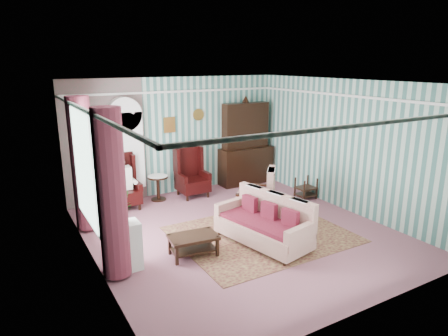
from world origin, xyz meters
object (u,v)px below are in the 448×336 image
bookcase (127,156)px  sofa (263,220)px  wingback_left (122,182)px  nest_table (306,188)px  seated_woman (122,184)px  coffee_table (193,245)px  floral_armchair (255,195)px  wingback_right (192,172)px  dresser_hutch (246,141)px  plant_stand (123,247)px  round_side_table (158,188)px

bookcase → sofa: size_ratio=1.21×
wingback_left → sofa: (1.69, -3.08, -0.15)m
nest_table → sofa: size_ratio=0.29×
bookcase → seated_woman: bearing=-122.7°
wingback_left → coffee_table: size_ratio=1.51×
seated_woman → floral_armchair: bearing=-40.0°
bookcase → wingback_right: size_ratio=1.79×
bookcase → dresser_hutch: (3.25, -0.12, 0.06)m
seated_woman → plant_stand: bearing=-106.2°
round_side_table → sofa: sofa is taller
coffee_table → wingback_right: bearing=64.5°
plant_stand → sofa: size_ratio=0.43×
seated_woman → sofa: (1.69, -3.08, -0.12)m
coffee_table → sofa: bearing=-9.3°
bookcase → sofa: 3.81m
dresser_hutch → round_side_table: (-2.60, -0.12, -0.88)m
seated_woman → wingback_right: bearing=0.0°
seated_woman → plant_stand: seated_woman is taller
floral_armchair → seated_woman: bearing=89.9°
wingback_right → sofa: 3.08m
nest_table → wingback_right: bearing=146.3°
dresser_hutch → wingback_left: (-3.50, -0.27, -0.55)m
bookcase → plant_stand: size_ratio=2.80×
bookcase → wingback_left: bookcase is taller
bookcase → wingback_left: 0.68m
wingback_right → sofa: (-0.06, -3.08, -0.15)m
bookcase → coffee_table: bearing=-87.7°
wingback_right → coffee_table: bearing=-115.5°
wingback_left → plant_stand: (-0.80, -2.75, -0.22)m
floral_armchair → coffee_table: bearing=155.9°
nest_table → plant_stand: 5.02m
wingback_right → coffee_table: 3.21m
sofa → coffee_table: bearing=68.7°
round_side_table → floral_armchair: size_ratio=0.60×
wingback_left → round_side_table: (0.90, 0.15, -0.33)m
wingback_right → seated_woman: size_ratio=1.06×
round_side_table → bookcase: bearing=159.7°
sofa → floral_armchair: bearing=-39.9°
wingback_left → plant_stand: wingback_left is taller
wingback_right → plant_stand: bearing=-132.8°
dresser_hutch → wingback_left: bearing=-175.6°
dresser_hutch → floral_armchair: (-1.20, -2.20, -0.68)m
sofa → floral_armchair: (0.61, 1.15, 0.03)m
round_side_table → nest_table: round_side_table is taller
dresser_hutch → seated_woman: bearing=-175.6°
plant_stand → floral_armchair: bearing=14.8°
round_side_table → plant_stand: size_ratio=0.75×
wingback_left → bookcase: bearing=57.3°
coffee_table → plant_stand: bearing=174.4°
bookcase → floral_armchair: (2.05, -2.32, -0.62)m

